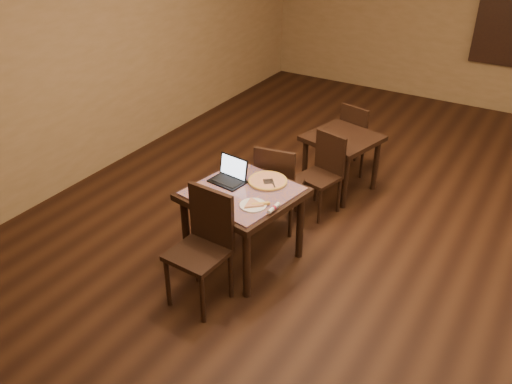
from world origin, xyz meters
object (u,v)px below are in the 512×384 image
Objects in this scene: tiled_table at (243,200)px; chair_main_far at (277,183)px; laptop at (230,175)px; pizza_pan at (268,182)px; chair_main_near at (204,241)px; other_table_b_chair_far at (357,135)px; other_table_b at (342,145)px; other_table_b_chair_near at (324,169)px.

tiled_table is 0.63m from chair_main_far.
chair_main_far is 2.81× the size of laptop.
chair_main_far is at bearing 105.51° from pizza_pan.
chair_main_near is (0.00, -0.61, -0.08)m from tiled_table.
chair_main_far is at bearing 92.70° from chair_main_near.
other_table_b_chair_far is at bearing 88.99° from chair_main_near.
chair_main_near is 1.16× the size of other_table_b.
chair_main_near is at bearing -97.70° from pizza_pan.
tiled_table is at bearing 78.12° from chair_main_far.
pizza_pan is (0.12, 0.85, 0.19)m from chair_main_near.
laptop is at bearing 93.13° from other_table_b_chair_far.
chair_main_far reaches higher than tiled_table.
other_table_b_chair_far is at bearing 94.01° from tiled_table.
chair_main_near reaches higher than other_table_b_chair_far.
laptop is 0.39× the size of other_table_b_chair_near.
laptop is (-0.20, 0.10, 0.16)m from tiled_table.
pizza_pan is 0.42× the size of other_table_b_chair_far.
pizza_pan is at bearing -80.27° from other_table_b.
chair_main_near reaches higher than chair_main_far.
tiled_table is 2.88× the size of pizza_pan.
chair_main_far is at bearing 98.03° from tiled_table.
chair_main_near reaches higher than laptop.
pizza_pan is 0.42× the size of other_table_b.
laptop is 0.39× the size of other_table_b.
other_table_b is at bearing 82.07° from laptop.
other_table_b_chair_near is at bearing 85.48° from chair_main_near.
pizza_pan reaches higher than tiled_table.
tiled_table is 1.10× the size of chair_main_far.
other_table_b_chair_far is (0.20, 1.63, -0.04)m from chair_main_far.
tiled_table is 0.27m from laptop.
other_table_b is at bearing 85.68° from pizza_pan.
other_table_b is (0.11, 1.49, -0.20)m from pizza_pan.
pizza_pan is 0.42× the size of other_table_b_chair_near.
tiled_table is 2.26m from other_table_b_chair_far.
chair_main_near is 1.84m from other_table_b_chair_near.
other_table_b is 1.00× the size of other_table_b_chair_near.
pizza_pan is at bearing 95.05° from chair_main_far.
other_table_b_chair_far is at bearing 87.32° from pizza_pan.
tiled_table reaches higher than other_table_b.
chair_main_near is at bearing -66.96° from laptop.
pizza_pan is at bearing -83.63° from other_table_b_chair_near.
chair_main_far reaches higher than other_table_b_chair_near.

